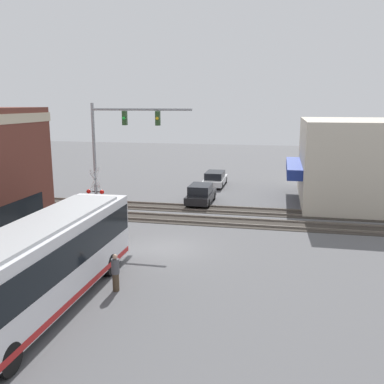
% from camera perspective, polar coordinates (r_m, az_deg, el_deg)
% --- Properties ---
extents(ground_plane, '(120.00, 120.00, 0.00)m').
position_cam_1_polar(ground_plane, '(23.47, -3.32, -7.59)').
color(ground_plane, '#565659').
extents(shop_building, '(11.38, 8.59, 6.52)m').
position_cam_1_polar(shop_building, '(36.17, 20.19, 3.87)').
color(shop_building, beige).
rests_on(shop_building, ground).
extents(city_bus, '(11.55, 2.59, 3.42)m').
position_cam_1_polar(city_bus, '(17.29, -19.26, -8.83)').
color(city_bus, silver).
rests_on(city_bus, ground).
extents(traffic_signal_gantry, '(0.42, 6.70, 7.78)m').
position_cam_1_polar(traffic_signal_gantry, '(28.28, -9.84, 7.10)').
color(traffic_signal_gantry, gray).
rests_on(traffic_signal_gantry, ground).
extents(crossing_signal, '(1.41, 1.18, 3.81)m').
position_cam_1_polar(crossing_signal, '(27.62, -12.75, 0.04)').
color(crossing_signal, gray).
rests_on(crossing_signal, ground).
extents(rail_track_near, '(2.60, 60.00, 0.15)m').
position_cam_1_polar(rail_track_near, '(29.03, -0.25, -3.70)').
color(rail_track_near, '#332D28').
rests_on(rail_track_near, ground).
extents(rail_track_far, '(2.60, 60.00, 0.15)m').
position_cam_1_polar(rail_track_far, '(32.06, 0.94, -2.21)').
color(rail_track_far, '#332D28').
rests_on(rail_track_far, ground).
extents(parked_car_black, '(4.46, 1.82, 1.53)m').
position_cam_1_polar(parked_car_black, '(33.67, 1.19, -0.34)').
color(parked_car_black, black).
rests_on(parked_car_black, ground).
extents(parked_car_white, '(4.86, 1.82, 1.41)m').
position_cam_1_polar(parked_car_white, '(40.85, 3.10, 1.73)').
color(parked_car_white, silver).
rests_on(parked_car_white, ground).
extents(pedestrian_at_crossing, '(0.34, 0.34, 1.71)m').
position_cam_1_polar(pedestrian_at_crossing, '(27.02, -11.47, -3.27)').
color(pedestrian_at_crossing, black).
rests_on(pedestrian_at_crossing, ground).
extents(pedestrian_near_bus, '(0.34, 0.34, 1.62)m').
position_cam_1_polar(pedestrian_near_bus, '(18.50, -10.16, -10.51)').
color(pedestrian_near_bus, '#473828').
rests_on(pedestrian_near_bus, ground).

